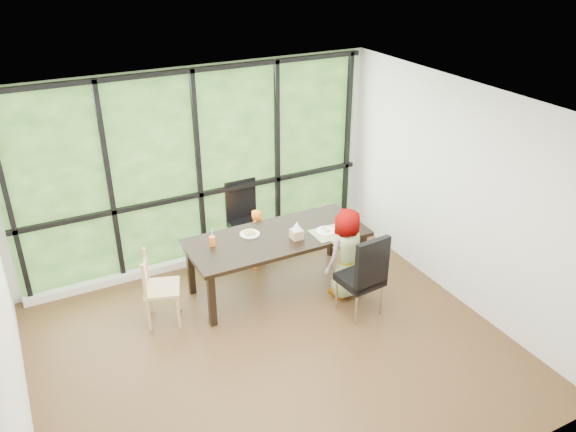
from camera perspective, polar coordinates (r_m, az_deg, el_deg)
The scene contains 22 objects.
ground at distance 6.56m, azimuth -1.48°, elevation -13.04°, with size 5.00×5.00×0.00m, color black.
back_wall at distance 7.69m, azimuth -8.99°, elevation 4.68°, with size 5.00×5.00×0.00m, color silver.
foliage_backdrop at distance 7.67m, azimuth -8.94°, elevation 4.63°, with size 4.80×0.02×2.65m, color #234619.
window_mullions at distance 7.63m, azimuth -8.84°, elevation 4.53°, with size 4.80×0.06×2.65m, color black, non-canonical shape.
window_sill at distance 8.17m, azimuth -8.12°, elevation -4.02°, with size 4.80×0.12×0.10m, color silver.
dining_table at distance 7.36m, azimuth -1.05°, elevation -4.54°, with size 2.27×0.95×0.75m, color black.
chair_window_leather at distance 8.03m, azimuth -4.12°, elevation -0.40°, with size 0.46×0.46×1.08m, color black.
chair_interior_leather at distance 6.86m, azimuth 7.19°, elevation -5.70°, with size 0.46×0.46×1.08m, color black.
chair_end_beech at distance 6.87m, azimuth -12.40°, elevation -7.03°, with size 0.42×0.40×0.90m, color tan.
child_toddler at distance 7.78m, azimuth -2.93°, elevation -2.27°, with size 0.31×0.20×0.85m, color orange.
child_older at distance 7.14m, azimuth 5.69°, elevation -3.74°, with size 0.58×0.38×1.18m, color gray.
placemat at distance 7.26m, azimuth 4.34°, elevation -1.64°, with size 0.50×0.36×0.01m, color tan.
plate_far at distance 7.21m, azimuth -3.82°, elevation -1.80°, with size 0.25×0.25×0.02m, color white.
plate_near at distance 7.28m, azimuth 3.81°, elevation -1.51°, with size 0.26×0.26×0.02m, color white.
orange_cup at distance 6.99m, azimuth -7.53°, elevation -2.48°, with size 0.08×0.08×0.12m, color orange.
green_cup at distance 7.36m, azimuth 6.19°, elevation -0.75°, with size 0.08×0.08×0.13m, color green.
tissue_box at distance 7.09m, azimuth 0.87°, elevation -1.80°, with size 0.14×0.14×0.12m, color tan.
crepe_rolls_far at distance 7.20m, azimuth -3.83°, elevation -1.62°, with size 0.15×0.12×0.04m, color tan, non-canonical shape.
crepe_rolls_near at distance 7.26m, azimuth 3.82°, elevation -1.33°, with size 0.05×0.12×0.04m, color tan, non-canonical shape.
straw_white at distance 6.94m, azimuth -7.58°, elevation -1.76°, with size 0.01×0.01×0.20m, color white.
straw_pink at distance 7.32m, azimuth 6.23°, elevation -0.01°, with size 0.01×0.01×0.20m, color pink.
tissue at distance 7.03m, azimuth 0.88°, elevation -0.98°, with size 0.12×0.12×0.11m, color white.
Camera 1 is at (-2.16, -4.55, 4.20)m, focal length 35.77 mm.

